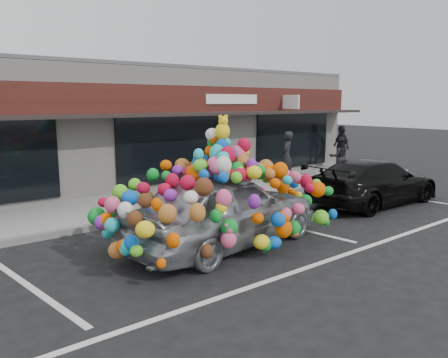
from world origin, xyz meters
TOP-DOWN VIEW (x-y plane):
  - ground at (0.00, 0.00)m, footprint 90.00×90.00m
  - shop_building at (0.00, 8.44)m, footprint 24.00×7.20m
  - sidewalk at (0.00, 4.00)m, footprint 26.00×3.00m
  - kerb at (0.00, 2.50)m, footprint 26.00×0.18m
  - parking_stripe_left at (-3.20, 0.20)m, footprint 0.73×4.37m
  - parking_stripe_mid at (2.80, 0.20)m, footprint 0.73×4.37m
  - parking_stripe_right at (8.20, 0.20)m, footprint 0.73×4.37m
  - lane_line at (2.00, -2.30)m, footprint 14.00×0.12m
  - toy_car at (0.72, -0.33)m, footprint 3.35×5.19m
  - black_sedan at (6.63, -0.06)m, footprint 1.98×4.74m
  - pedestrian_a at (6.83, 3.76)m, footprint 0.80×0.73m
  - pedestrian_b at (9.09, 3.12)m, footprint 0.97×0.91m
  - pedestrian_c at (11.20, 4.63)m, footprint 1.19×0.81m

SIDE VIEW (x-z plane):
  - ground at x=0.00m, z-range 0.00..0.00m
  - parking_stripe_left at x=-3.20m, z-range 0.00..0.01m
  - parking_stripe_mid at x=2.80m, z-range 0.00..0.01m
  - parking_stripe_right at x=8.20m, z-range 0.00..0.01m
  - lane_line at x=2.00m, z-range 0.00..0.01m
  - sidewalk at x=0.00m, z-range 0.00..0.15m
  - kerb at x=0.00m, z-range -0.01..0.15m
  - black_sedan at x=6.63m, z-range 0.00..1.37m
  - pedestrian_b at x=9.09m, z-range 0.15..1.72m
  - toy_car at x=0.72m, z-range -0.47..2.42m
  - pedestrian_a at x=6.83m, z-range 0.15..1.99m
  - pedestrian_c at x=11.20m, z-range 0.15..2.02m
  - shop_building at x=0.00m, z-range 0.01..4.32m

